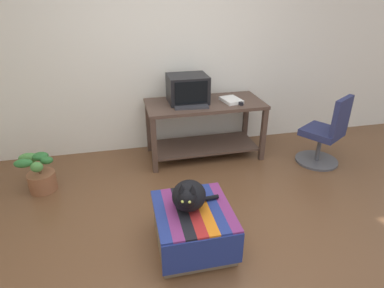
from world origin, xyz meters
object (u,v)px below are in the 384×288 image
at_px(keyboard, 191,107).
at_px(book, 231,100).
at_px(tv_monitor, 188,89).
at_px(office_chair, 326,135).
at_px(potted_plant, 40,175).
at_px(desk, 205,120).
at_px(ottoman_with_blanket, 193,227).
at_px(stapler, 239,103).
at_px(cat, 189,196).

xyz_separation_m(keyboard, book, (0.53, 0.11, 0.01)).
xyz_separation_m(tv_monitor, office_chair, (1.59, -0.62, -0.50)).
distance_m(tv_monitor, potted_plant, 1.93).
relative_size(desk, tv_monitor, 3.03).
height_order(desk, keyboard, keyboard).
bearing_deg(ottoman_with_blanket, keyboard, 78.05).
bearing_deg(desk, office_chair, -22.14).
relative_size(keyboard, stapler, 3.64).
xyz_separation_m(cat, stapler, (0.93, 1.40, 0.25)).
bearing_deg(cat, tv_monitor, 97.12).
xyz_separation_m(book, potted_plant, (-2.26, -0.36, -0.56)).
bearing_deg(desk, cat, -109.62).
bearing_deg(stapler, tv_monitor, 139.82).
relative_size(book, ottoman_with_blanket, 0.40).
bearing_deg(cat, potted_plant, 159.06).
xyz_separation_m(desk, keyboard, (-0.20, -0.15, 0.24)).
distance_m(tv_monitor, stapler, 0.65).
distance_m(keyboard, potted_plant, 1.84).
height_order(desk, cat, desk).
height_order(potted_plant, office_chair, office_chair).
xyz_separation_m(tv_monitor, cat, (-0.34, -1.63, -0.39)).
height_order(ottoman_with_blanket, office_chair, office_chair).
height_order(ottoman_with_blanket, stapler, stapler).
bearing_deg(potted_plant, keyboard, 8.21).
relative_size(ottoman_with_blanket, office_chair, 0.78).
distance_m(desk, stapler, 0.49).
bearing_deg(stapler, book, 99.03).
bearing_deg(keyboard, ottoman_with_blanket, -97.57).
xyz_separation_m(cat, office_chair, (1.92, 1.02, -0.11)).
distance_m(tv_monitor, cat, 1.71).
bearing_deg(cat, office_chair, 46.69).
xyz_separation_m(book, office_chair, (1.06, -0.50, -0.36)).
height_order(desk, ottoman_with_blanket, desk).
xyz_separation_m(keyboard, potted_plant, (-1.73, -0.25, -0.55)).
distance_m(keyboard, stapler, 0.59).
bearing_deg(tv_monitor, desk, -19.79).
relative_size(tv_monitor, ottoman_with_blanket, 0.69).
xyz_separation_m(desk, book, (0.32, -0.05, 0.25)).
distance_m(tv_monitor, office_chair, 1.77).
bearing_deg(book, ottoman_with_blanket, -128.98).
bearing_deg(keyboard, cat, -98.99).
xyz_separation_m(keyboard, stapler, (0.59, -0.02, 0.01)).
bearing_deg(tv_monitor, stapler, -22.70).
bearing_deg(office_chair, potted_plant, -34.33).
xyz_separation_m(book, stapler, (0.06, -0.12, -0.00)).
height_order(book, ottoman_with_blanket, book).
bearing_deg(office_chair, stapler, -52.58).
bearing_deg(ottoman_with_blanket, office_chair, 28.87).
bearing_deg(stapler, office_chair, -38.82).
xyz_separation_m(desk, stapler, (0.39, -0.17, 0.25)).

